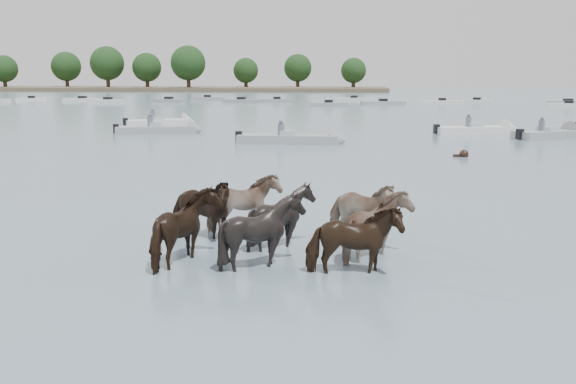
# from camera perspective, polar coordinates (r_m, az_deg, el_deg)

# --- Properties ---
(ground) EXTENTS (400.00, 400.00, 0.00)m
(ground) POSITION_cam_1_polar(r_m,az_deg,el_deg) (13.42, -8.30, -5.47)
(ground) COLOR slate
(ground) RESTS_ON ground
(shoreline) EXTENTS (160.00, 30.00, 1.00)m
(shoreline) POSITION_cam_1_polar(r_m,az_deg,el_deg) (178.29, -17.85, 9.09)
(shoreline) COLOR #4C4233
(shoreline) RESTS_ON ground
(pony_herd) EXTENTS (5.90, 4.68, 1.62)m
(pony_herd) POSITION_cam_1_polar(r_m,az_deg,el_deg) (13.17, -1.03, -2.87)
(pony_herd) COLOR black
(pony_herd) RESTS_ON ground
(swimming_pony) EXTENTS (0.72, 0.44, 0.44)m
(swimming_pony) POSITION_cam_1_polar(r_m,az_deg,el_deg) (30.04, 15.89, 3.35)
(swimming_pony) COLOR black
(swimming_pony) RESTS_ON ground
(motorboat_a) EXTENTS (5.84, 3.13, 1.92)m
(motorboat_a) POSITION_cam_1_polar(r_m,az_deg,el_deg) (41.93, -11.03, 5.68)
(motorboat_a) COLOR gray
(motorboat_a) RESTS_ON ground
(motorboat_b) EXTENTS (6.29, 1.64, 1.92)m
(motorboat_b) POSITION_cam_1_polar(r_m,az_deg,el_deg) (34.77, 1.33, 4.89)
(motorboat_b) COLOR gray
(motorboat_b) RESTS_ON ground
(motorboat_c) EXTENTS (5.85, 2.87, 1.92)m
(motorboat_c) POSITION_cam_1_polar(r_m,az_deg,el_deg) (42.84, 17.82, 5.47)
(motorboat_c) COLOR silver
(motorboat_c) RESTS_ON ground
(motorboat_d) EXTENTS (5.00, 3.75, 1.92)m
(motorboat_d) POSITION_cam_1_polar(r_m,az_deg,el_deg) (41.30, 23.64, 4.92)
(motorboat_d) COLOR gray
(motorboat_d) RESTS_ON ground
(motorboat_f) EXTENTS (5.44, 4.10, 1.92)m
(motorboat_f) POSITION_cam_1_polar(r_m,az_deg,el_deg) (48.70, -11.05, 6.34)
(motorboat_f) COLOR silver
(motorboat_f) RESTS_ON ground
(distant_flotilla) EXTENTS (104.43, 24.50, 0.93)m
(distant_flotilla) POSITION_cam_1_polar(r_m,az_deg,el_deg) (87.85, 4.93, 8.34)
(distant_flotilla) COLOR silver
(distant_flotilla) RESTS_ON ground
(treeline) EXTENTS (147.94, 21.22, 12.32)m
(treeline) POSITION_cam_1_polar(r_m,az_deg,el_deg) (179.89, -19.88, 10.90)
(treeline) COLOR #382619
(treeline) RESTS_ON ground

